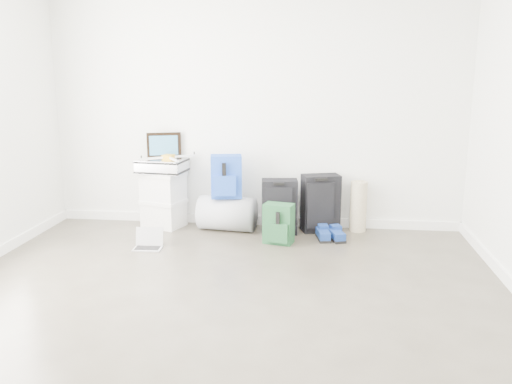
# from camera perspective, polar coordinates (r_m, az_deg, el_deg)

# --- Properties ---
(ground) EXTENTS (5.00, 5.00, 0.00)m
(ground) POSITION_cam_1_polar(r_m,az_deg,el_deg) (3.82, -4.74, -13.76)
(ground) COLOR #3C362B
(ground) RESTS_ON ground
(room_envelope) EXTENTS (4.52, 5.02, 2.71)m
(room_envelope) POSITION_cam_1_polar(r_m,az_deg,el_deg) (3.44, -5.22, 12.99)
(room_envelope) COLOR white
(room_envelope) RESTS_ON ground
(boxes_stack) EXTENTS (0.52, 0.46, 0.61)m
(boxes_stack) POSITION_cam_1_polar(r_m,az_deg,el_deg) (6.06, -9.72, -0.76)
(boxes_stack) COLOR silver
(boxes_stack) RESTS_ON ground
(briefcase) EXTENTS (0.53, 0.42, 0.14)m
(briefcase) POSITION_cam_1_polar(r_m,az_deg,el_deg) (5.99, -9.85, 2.75)
(briefcase) COLOR #B2B2B7
(briefcase) RESTS_ON boxes_stack
(painting) EXTENTS (0.36, 0.14, 0.28)m
(painting) POSITION_cam_1_polar(r_m,az_deg,el_deg) (6.05, -9.67, 4.87)
(painting) COLOR black
(painting) RESTS_ON briefcase
(drone) EXTENTS (0.52, 0.52, 0.06)m
(drone) POSITION_cam_1_polar(r_m,az_deg,el_deg) (5.93, -9.20, 3.64)
(drone) COLOR #C58F17
(drone) RESTS_ON briefcase
(duffel_bag) EXTENTS (0.64, 0.45, 0.37)m
(duffel_bag) POSITION_cam_1_polar(r_m,az_deg,el_deg) (5.88, -3.07, -2.27)
(duffel_bag) COLOR #9B9EA4
(duffel_bag) RESTS_ON ground
(blue_backpack) EXTENTS (0.36, 0.29, 0.46)m
(blue_backpack) POSITION_cam_1_polar(r_m,az_deg,el_deg) (5.76, -3.17, 1.55)
(blue_backpack) COLOR #18339C
(blue_backpack) RESTS_ON duffel_bag
(large_suitcase) EXTENTS (0.40, 0.28, 0.58)m
(large_suitcase) POSITION_cam_1_polar(r_m,az_deg,el_deg) (5.73, 2.47, -1.56)
(large_suitcase) COLOR black
(large_suitcase) RESTS_ON ground
(green_backpack) EXTENTS (0.32, 0.27, 0.40)m
(green_backpack) POSITION_cam_1_polar(r_m,az_deg,el_deg) (5.42, 2.39, -3.44)
(green_backpack) COLOR #153923
(green_backpack) RESTS_ON ground
(carry_on) EXTENTS (0.44, 0.35, 0.61)m
(carry_on) POSITION_cam_1_polar(r_m,az_deg,el_deg) (5.84, 6.79, -1.18)
(carry_on) COLOR black
(carry_on) RESTS_ON ground
(shoes) EXTENTS (0.32, 0.31, 0.10)m
(shoes) POSITION_cam_1_polar(r_m,az_deg,el_deg) (5.62, 7.74, -4.51)
(shoes) COLOR black
(shoes) RESTS_ON ground
(rolled_rug) EXTENTS (0.18, 0.18, 0.54)m
(rolled_rug) POSITION_cam_1_polar(r_m,az_deg,el_deg) (5.92, 10.72, -1.49)
(rolled_rug) COLOR #9D8C6F
(rolled_rug) RESTS_ON ground
(laptop) EXTENTS (0.28, 0.21, 0.19)m
(laptop) POSITION_cam_1_polar(r_m,az_deg,el_deg) (5.42, -11.26, -5.33)
(laptop) COLOR silver
(laptop) RESTS_ON ground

